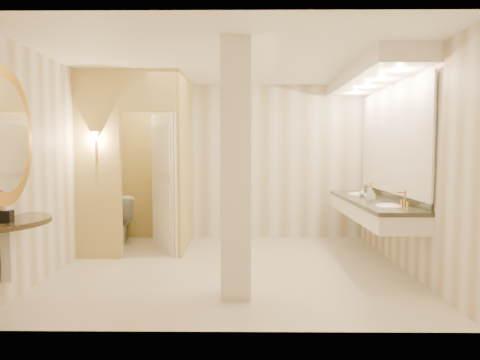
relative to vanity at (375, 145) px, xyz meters
name	(u,v)px	position (x,y,z in m)	size (l,w,h in m)	color
floor	(232,268)	(-1.98, -0.40, -1.63)	(4.50, 4.50, 0.00)	beige
ceiling	(232,61)	(-1.98, -0.40, 1.07)	(4.50, 4.50, 0.00)	white
wall_back	(235,162)	(-1.98, 1.60, -0.28)	(4.50, 0.02, 2.70)	silver
wall_front	(225,175)	(-1.98, -2.40, -0.28)	(4.50, 0.02, 2.70)	silver
wall_left	(60,166)	(-4.23, -0.40, -0.28)	(0.02, 4.00, 2.70)	silver
wall_right	(405,166)	(0.27, -0.40, -0.28)	(0.02, 4.00, 2.70)	silver
toilet_closet	(160,162)	(-3.11, 0.56, -0.24)	(1.50, 1.55, 2.70)	#CDC06B
wall_sconce	(96,138)	(-3.90, 0.03, 0.10)	(0.14, 0.14, 0.42)	gold
vanity	(375,145)	(0.00, 0.00, 0.00)	(0.75, 2.80, 2.09)	white
console_shelf	(3,172)	(-4.19, -1.80, -0.28)	(1.07, 1.07, 1.98)	black
pillar	(236,170)	(-1.90, -1.50, -0.28)	(0.31, 0.31, 2.70)	white
tissue_box	(6,216)	(-4.08, -1.97, -0.70)	(0.11, 0.11, 0.11)	black
toilet	(120,218)	(-3.93, 1.19, -1.22)	(0.46, 0.80, 0.82)	white
soap_bottle_a	(373,195)	(-0.01, 0.00, -0.70)	(0.05, 0.05, 0.12)	beige
soap_bottle_b	(362,192)	(-0.06, 0.40, -0.70)	(0.09, 0.09, 0.11)	silver
soap_bottle_c	(370,193)	(-0.12, -0.21, -0.64)	(0.08, 0.09, 0.22)	#C6B28C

